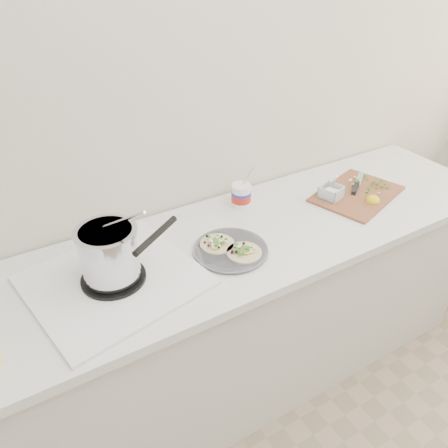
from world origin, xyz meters
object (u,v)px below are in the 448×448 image
stove (111,263)px  cutboard (355,192)px  taco_plate (231,248)px  tub (242,193)px

stove → cutboard: bearing=-9.7°
stove → taco_plate: 0.45m
stove → taco_plate: bearing=-18.0°
stove → tub: stove is taller
tub → stove: bearing=-162.4°
stove → cutboard: 1.17m
taco_plate → cutboard: size_ratio=0.59×
stove → tub: 0.70m
stove → tub: size_ratio=3.18×
taco_plate → tub: 0.35m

